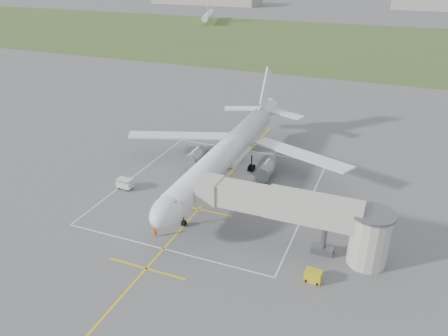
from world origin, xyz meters
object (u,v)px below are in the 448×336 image
at_px(baggage_cart, 125,184).
at_px(jet_bridge, 307,215).
at_px(ramp_worker_wing, 193,160).
at_px(airliner, 227,152).
at_px(ramp_worker_nose, 155,231).
at_px(gpu_unit, 313,276).

bearing_deg(baggage_cart, jet_bridge, -7.21).
xyz_separation_m(jet_bridge, baggage_cart, (-28.65, 4.78, -3.91)).
xyz_separation_m(baggage_cart, ramp_worker_wing, (5.76, 11.92, -0.04)).
distance_m(airliner, ramp_worker_nose, 19.29).
xyz_separation_m(airliner, gpu_unit, (18.00, -19.71, -3.72)).
relative_size(jet_bridge, ramp_worker_nose, 14.08).
xyz_separation_m(airliner, ramp_worker_wing, (-7.17, 2.45, -3.59)).
distance_m(jet_bridge, ramp_worker_nose, 18.93).
height_order(gpu_unit, ramp_worker_nose, ramp_worker_nose).
bearing_deg(ramp_worker_wing, airliner, -140.84).
xyz_separation_m(airliner, ramp_worker_nose, (-2.22, -18.82, -3.56)).
bearing_deg(jet_bridge, gpu_unit, -67.32).
bearing_deg(ramp_worker_wing, gpu_unit, -163.34).
height_order(gpu_unit, baggage_cart, baggage_cart).
relative_size(baggage_cart, ramp_worker_wing, 1.50).
distance_m(ramp_worker_nose, ramp_worker_wing, 21.84).
relative_size(baggage_cart, ramp_worker_nose, 1.44).
distance_m(baggage_cart, ramp_worker_nose, 14.22).
relative_size(airliner, baggage_cart, 19.50).
height_order(airliner, jet_bridge, airliner).
xyz_separation_m(airliner, baggage_cart, (-12.93, -9.47, -3.56)).
distance_m(airliner, jet_bridge, 21.22).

